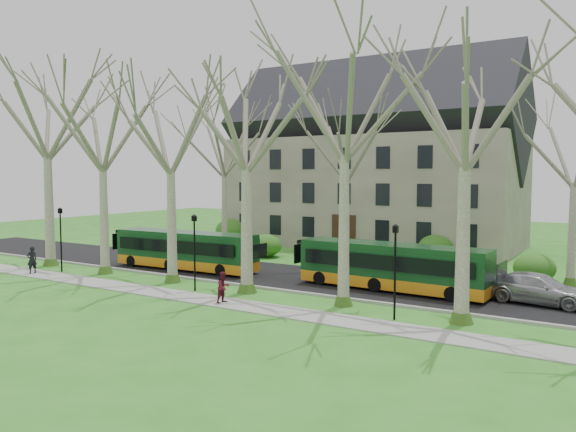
% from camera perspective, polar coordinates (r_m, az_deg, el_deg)
% --- Properties ---
extents(ground, '(120.00, 120.00, 0.00)m').
position_cam_1_polar(ground, '(29.98, 0.60, -8.54)').
color(ground, '#337722').
rests_on(ground, ground).
extents(sidewalk, '(70.00, 2.00, 0.06)m').
position_cam_1_polar(sidewalk, '(27.93, -2.12, -9.43)').
color(sidewalk, gray).
rests_on(sidewalk, ground).
extents(road, '(80.00, 8.00, 0.06)m').
position_cam_1_polar(road, '(34.69, 5.38, -6.75)').
color(road, black).
rests_on(road, ground).
extents(curb, '(80.00, 0.25, 0.14)m').
position_cam_1_polar(curb, '(31.23, 2.05, -7.89)').
color(curb, '#A5A39E').
rests_on(curb, ground).
extents(building, '(26.50, 12.20, 16.00)m').
position_cam_1_polar(building, '(53.38, 8.62, 5.74)').
color(building, slate).
rests_on(building, ground).
extents(tree_row_verge, '(49.00, 7.00, 14.00)m').
position_cam_1_polar(tree_row_verge, '(29.50, 0.91, 4.96)').
color(tree_row_verge, gray).
rests_on(tree_row_verge, ground).
extents(tree_row_far, '(33.00, 7.00, 12.00)m').
position_cam_1_polar(tree_row_far, '(39.59, 7.29, 3.29)').
color(tree_row_far, gray).
rests_on(tree_row_far, ground).
extents(lamp_row, '(36.22, 0.22, 4.30)m').
position_cam_1_polar(lamp_row, '(28.68, -0.44, -3.89)').
color(lamp_row, black).
rests_on(lamp_row, ground).
extents(hedges, '(30.60, 8.60, 2.00)m').
position_cam_1_polar(hedges, '(44.10, 4.93, -3.11)').
color(hedges, '#1F641C').
rests_on(hedges, ground).
extents(bus_lead, '(10.89, 2.69, 2.70)m').
position_cam_1_polar(bus_lead, '(39.59, -10.37, -3.41)').
color(bus_lead, '#113C1B').
rests_on(bus_lead, road).
extents(bus_follow, '(10.99, 2.73, 2.73)m').
position_cam_1_polar(bus_follow, '(32.51, 10.51, -5.05)').
color(bus_follow, '#113C1B').
rests_on(bus_follow, road).
extents(sedan, '(5.46, 2.74, 1.52)m').
position_cam_1_polar(sedan, '(31.47, 24.11, -6.77)').
color(sedan, '#A2A2A7').
rests_on(sedan, road).
extents(pedestrian_a, '(0.55, 0.73, 1.80)m').
position_cam_1_polar(pedestrian_a, '(41.17, -24.57, -4.06)').
color(pedestrian_a, black).
rests_on(pedestrian_a, sidewalk).
extents(pedestrian_b, '(0.74, 0.88, 1.61)m').
position_cam_1_polar(pedestrian_b, '(29.16, -6.57, -7.19)').
color(pedestrian_b, '#5B1424').
rests_on(pedestrian_b, sidewalk).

